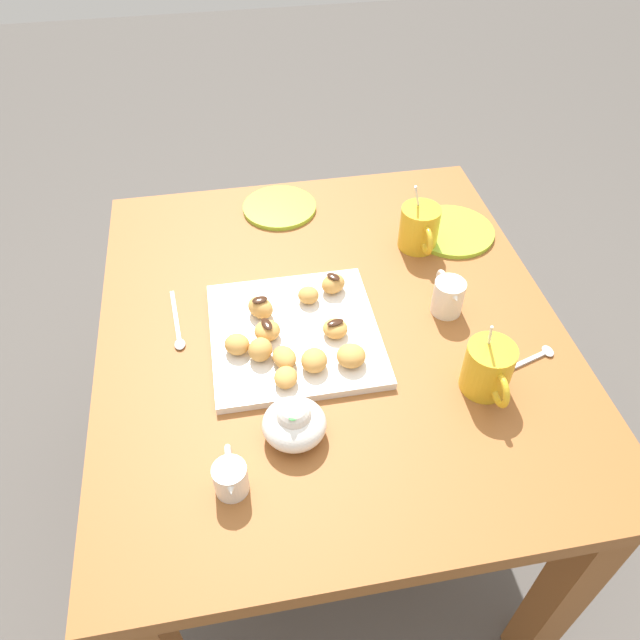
% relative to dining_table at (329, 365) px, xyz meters
% --- Properties ---
extents(ground_plane, '(8.00, 8.00, 0.00)m').
position_rel_dining_table_xyz_m(ground_plane, '(0.00, 0.00, -0.60)').
color(ground_plane, '#514C47').
extents(dining_table, '(1.00, 0.88, 0.72)m').
position_rel_dining_table_xyz_m(dining_table, '(0.00, 0.00, 0.00)').
color(dining_table, '#935628').
rests_on(dining_table, ground_plane).
extents(pastry_plate_square, '(0.31, 0.31, 0.02)m').
position_rel_dining_table_xyz_m(pastry_plate_square, '(0.03, -0.07, 0.13)').
color(pastry_plate_square, silver).
rests_on(pastry_plate_square, dining_table).
extents(coffee_mug_mustard_left, '(0.12, 0.08, 0.15)m').
position_rel_dining_table_xyz_m(coffee_mug_mustard_left, '(-0.20, 0.23, 0.18)').
color(coffee_mug_mustard_left, gold).
rests_on(coffee_mug_mustard_left, dining_table).
extents(coffee_mug_mustard_right, '(0.12, 0.08, 0.15)m').
position_rel_dining_table_xyz_m(coffee_mug_mustard_right, '(0.20, 0.23, 0.18)').
color(coffee_mug_mustard_right, gold).
rests_on(coffee_mug_mustard_right, dining_table).
extents(cream_pitcher_white, '(0.10, 0.06, 0.07)m').
position_rel_dining_table_xyz_m(cream_pitcher_white, '(0.01, 0.23, 0.17)').
color(cream_pitcher_white, silver).
rests_on(cream_pitcher_white, dining_table).
extents(ice_cream_bowl, '(0.10, 0.10, 0.08)m').
position_rel_dining_table_xyz_m(ice_cream_bowl, '(0.24, -0.11, 0.16)').
color(ice_cream_bowl, silver).
rests_on(ice_cream_bowl, dining_table).
extents(chocolate_sauce_pitcher, '(0.09, 0.05, 0.06)m').
position_rel_dining_table_xyz_m(chocolate_sauce_pitcher, '(0.32, -0.21, 0.16)').
color(chocolate_sauce_pitcher, silver).
rests_on(chocolate_sauce_pitcher, dining_table).
extents(saucer_lime_left, '(0.19, 0.19, 0.01)m').
position_rel_dining_table_xyz_m(saucer_lime_left, '(-0.23, 0.32, 0.13)').
color(saucer_lime_left, '#9EC633').
rests_on(saucer_lime_left, dining_table).
extents(saucer_lime_right, '(0.17, 0.17, 0.01)m').
position_rel_dining_table_xyz_m(saucer_lime_right, '(-0.39, -0.05, 0.13)').
color(saucer_lime_right, '#9EC633').
rests_on(saucer_lime_right, dining_table).
extents(loose_spoon_near_saucer, '(0.06, 0.15, 0.01)m').
position_rel_dining_table_xyz_m(loose_spoon_near_saucer, '(0.16, 0.33, 0.13)').
color(loose_spoon_near_saucer, silver).
rests_on(loose_spoon_near_saucer, dining_table).
extents(loose_spoon_by_plate, '(0.16, 0.03, 0.01)m').
position_rel_dining_table_xyz_m(loose_spoon_by_plate, '(-0.04, -0.29, 0.13)').
color(loose_spoon_by_plate, silver).
rests_on(loose_spoon_by_plate, dining_table).
extents(beignet_0, '(0.06, 0.05, 0.04)m').
position_rel_dining_table_xyz_m(beignet_0, '(0.12, -0.05, 0.16)').
color(beignet_0, '#D19347').
rests_on(beignet_0, pastry_plate_square).
extents(beignet_1, '(0.06, 0.06, 0.03)m').
position_rel_dining_table_xyz_m(beignet_1, '(0.03, -0.12, 0.16)').
color(beignet_1, '#D19347').
rests_on(beignet_1, pastry_plate_square).
extents(chocolate_drizzle_1, '(0.04, 0.03, 0.00)m').
position_rel_dining_table_xyz_m(chocolate_drizzle_1, '(0.03, -0.12, 0.18)').
color(chocolate_drizzle_1, '#381E11').
rests_on(chocolate_drizzle_1, beignet_1).
extents(beignet_2, '(0.06, 0.05, 0.03)m').
position_rel_dining_table_xyz_m(beignet_2, '(0.10, -0.10, 0.16)').
color(beignet_2, '#D19347').
rests_on(beignet_2, pastry_plate_square).
extents(beignet_3, '(0.07, 0.07, 0.04)m').
position_rel_dining_table_xyz_m(beignet_3, '(-0.03, -0.13, 0.16)').
color(beignet_3, '#D19347').
rests_on(beignet_3, pastry_plate_square).
extents(chocolate_drizzle_3, '(0.02, 0.03, 0.00)m').
position_rel_dining_table_xyz_m(chocolate_drizzle_3, '(-0.03, -0.13, 0.18)').
color(chocolate_drizzle_3, '#381E11').
rests_on(chocolate_drizzle_3, beignet_3).
extents(beignet_4, '(0.06, 0.06, 0.03)m').
position_rel_dining_table_xyz_m(beignet_4, '(0.05, -0.00, 0.16)').
color(beignet_4, '#D19347').
rests_on(beignet_4, pastry_plate_square).
extents(chocolate_drizzle_4, '(0.02, 0.03, 0.00)m').
position_rel_dining_table_xyz_m(chocolate_drizzle_4, '(0.05, -0.00, 0.17)').
color(chocolate_drizzle_4, '#381E11').
rests_on(chocolate_drizzle_4, beignet_4).
extents(beignet_5, '(0.06, 0.06, 0.03)m').
position_rel_dining_table_xyz_m(beignet_5, '(-0.07, 0.02, 0.16)').
color(beignet_5, '#D19347').
rests_on(beignet_5, pastry_plate_square).
extents(chocolate_drizzle_5, '(0.03, 0.03, 0.00)m').
position_rel_dining_table_xyz_m(chocolate_drizzle_5, '(-0.07, 0.02, 0.18)').
color(chocolate_drizzle_5, '#381E11').
rests_on(chocolate_drizzle_5, beignet_5).
extents(beignet_6, '(0.06, 0.06, 0.03)m').
position_rel_dining_table_xyz_m(beignet_6, '(-0.05, -0.03, 0.16)').
color(beignet_6, '#D19347').
rests_on(beignet_6, pastry_plate_square).
extents(beignet_7, '(0.06, 0.05, 0.04)m').
position_rel_dining_table_xyz_m(beignet_7, '(0.08, -0.14, 0.16)').
color(beignet_7, '#D19347').
rests_on(beignet_7, pastry_plate_square).
extents(beignet_8, '(0.07, 0.07, 0.03)m').
position_rel_dining_table_xyz_m(beignet_8, '(0.12, 0.01, 0.16)').
color(beignet_8, '#D19347').
rests_on(beignet_8, pastry_plate_square).
extents(beignet_9, '(0.06, 0.06, 0.03)m').
position_rel_dining_table_xyz_m(beignet_9, '(0.06, -0.18, 0.16)').
color(beignet_9, '#D19347').
rests_on(beignet_9, pastry_plate_square).
extents(beignet_10, '(0.05, 0.05, 0.03)m').
position_rel_dining_table_xyz_m(beignet_10, '(0.15, -0.11, 0.16)').
color(beignet_10, '#D19347').
rests_on(beignet_10, pastry_plate_square).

